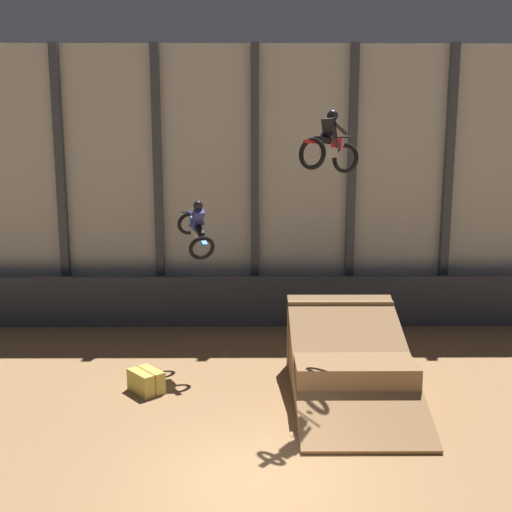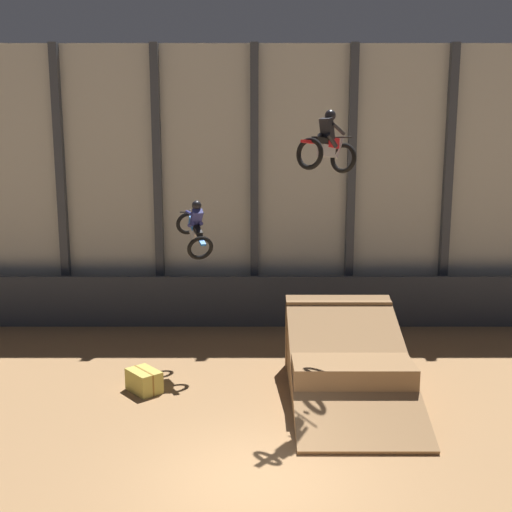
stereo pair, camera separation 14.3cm
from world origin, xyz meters
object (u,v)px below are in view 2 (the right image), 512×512
object	(u,v)px
rider_bike_left_air	(197,228)
rider_bike_right_air	(329,146)
hay_bale_trackside	(146,381)
dirt_ramp	(346,361)

from	to	relation	value
rider_bike_left_air	rider_bike_right_air	size ratio (longest dim) A/B	1.14
hay_bale_trackside	rider_bike_right_air	bearing A→B (deg)	-2.17
dirt_ramp	rider_bike_left_air	xyz separation A→B (m)	(-3.99, 2.00, 3.17)
dirt_ramp	rider_bike_left_air	world-z (taller)	rider_bike_left_air
dirt_ramp	hay_bale_trackside	distance (m)	5.15
rider_bike_right_air	dirt_ramp	bearing A→B (deg)	72.55
dirt_ramp	rider_bike_right_air	xyz separation A→B (m)	(-0.60, -0.37, 5.44)
rider_bike_left_air	dirt_ramp	bearing A→B (deg)	-46.74
rider_bike_right_air	hay_bale_trackside	world-z (taller)	rider_bike_right_air
rider_bike_left_air	rider_bike_right_air	xyz separation A→B (m)	(3.39, -2.37, 2.26)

